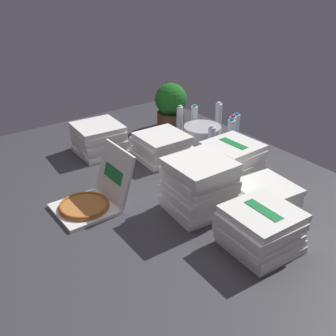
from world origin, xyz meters
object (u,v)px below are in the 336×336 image
Objects in this scene: pizza_stack_left_far at (199,186)px; ice_bucket at (202,133)px; open_pizza_box at (92,198)px; pizza_stack_left_near at (232,159)px; pizza_stack_left_mid at (99,138)px; water_bottle_1 at (194,118)px; water_bottle_4 at (236,127)px; pizza_stack_right_mid at (264,194)px; water_bottle_6 at (180,119)px; water_bottle_0 at (232,130)px; water_bottle_2 at (231,133)px; water_bottle_5 at (211,141)px; potted_plant at (171,105)px; water_bottle_3 at (218,116)px; pizza_stack_right_near at (161,146)px; pizza_stack_right_far at (260,230)px.

pizza_stack_left_far is 1.12m from ice_bucket.
open_pizza_box is 1.03m from pizza_stack_left_near.
pizza_stack_left_mid is 0.90m from water_bottle_1.
water_bottle_1 is at bearing 159.01° from pizza_stack_left_near.
water_bottle_1 is at bearing -157.92° from water_bottle_4.
pizza_stack_left_mid is 1.61× the size of water_bottle_4.
pizza_stack_right_mid is 1.30m from water_bottle_6.
pizza_stack_right_mid is at bearing 57.11° from open_pizza_box.
water_bottle_0 is at bearing 22.57° from water_bottle_6.
water_bottle_2 is 0.23m from water_bottle_5.
potted_plant reaches higher than pizza_stack_left_far.
water_bottle_3 is (-0.94, 1.03, -0.06)m from pizza_stack_left_far.
water_bottle_5 is (0.07, -0.29, 0.00)m from water_bottle_0.
potted_plant is at bearing 171.33° from water_bottle_5.
pizza_stack_left_far is 1.16m from water_bottle_4.
pizza_stack_left_mid is 1.15m from water_bottle_4.
potted_plant reaches higher than water_bottle_5.
water_bottle_2 and water_bottle_3 have the same top height.
water_bottle_2 is 0.14m from water_bottle_4.
water_bottle_3 is (-0.11, 0.29, 0.06)m from ice_bucket.
pizza_stack_right_near is at bearing -75.58° from water_bottle_3.
pizza_stack_right_far is 1.39m from water_bottle_0.
water_bottle_5 reaches higher than pizza_stack_right_mid.
water_bottle_0 is 1.00× the size of water_bottle_5.
pizza_stack_left_near is 0.88m from water_bottle_3.
pizza_stack_right_far is 1.73m from water_bottle_3.
potted_plant reaches higher than water_bottle_0.
pizza_stack_left_near is at bearing -20.99° from water_bottle_1.
water_bottle_5 reaches higher than pizza_stack_right_near.
open_pizza_box is 1.04m from pizza_stack_right_far.
pizza_stack_right_near is 0.60m from water_bottle_2.
pizza_stack_right_near is 1.00× the size of pizza_stack_right_far.
ice_bucket is (-0.41, 1.25, -0.01)m from open_pizza_box.
water_bottle_4 and water_bottle_5 have the same top height.
water_bottle_5 is (0.56, 0.69, 0.00)m from pizza_stack_left_mid.
water_bottle_3 is at bearing 80.78° from pizza_stack_left_mid.
potted_plant is (-0.11, 0.80, 0.09)m from pizza_stack_left_mid.
water_bottle_1 is at bearing 155.92° from water_bottle_5.
pizza_stack_left_far is at bearing 4.63° from pizza_stack_left_mid.
pizza_stack_right_mid is 1.58× the size of water_bottle_3.
pizza_stack_left_far is 1.01× the size of pizza_stack_right_far.
water_bottle_0 is (-0.80, 0.49, 0.06)m from pizza_stack_right_mid.
pizza_stack_left_far is at bearing 50.80° from open_pizza_box.
water_bottle_3 is at bearing 111.52° from ice_bucket.
pizza_stack_right_mid is 0.96× the size of potted_plant.
pizza_stack_left_near is 0.94× the size of potted_plant.
potted_plant is (-0.49, 0.45, 0.11)m from pizza_stack_right_near.
ice_bucket is 0.32m from water_bottle_3.
water_bottle_4 is at bearing 50.10° from ice_bucket.
water_bottle_5 is at bearing -27.33° from ice_bucket.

